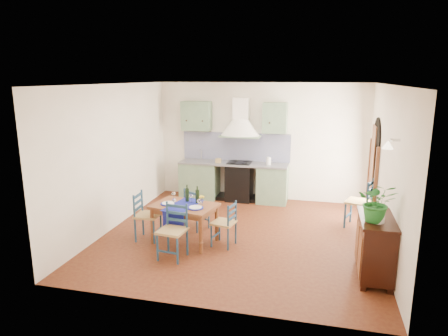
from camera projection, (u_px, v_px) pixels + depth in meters
The scene contains 13 objects.
floor at pixel (239, 235), 7.55m from camera, with size 5.00×5.00×0.00m, color #41160D.
back_wall at pixel (240, 157), 9.59m from camera, with size 5.00×0.96×2.80m.
right_wall at pixel (384, 170), 6.94m from camera, with size 0.26×5.00×2.80m.
left_wall at pixel (115, 157), 7.81m from camera, with size 0.04×5.00×2.80m, color white.
ceiling at pixel (241, 84), 6.92m from camera, with size 5.00×5.00×0.01m, color white.
dining_table at pixel (184, 209), 7.10m from camera, with size 1.23×0.96×1.02m.
chair_near at pixel (173, 231), 6.53m from camera, with size 0.47×0.47×0.90m.
chair_far at pixel (196, 208), 7.77m from camera, with size 0.52×0.52×0.83m.
chair_left at pixel (146, 215), 7.27m from camera, with size 0.43×0.43×0.89m.
chair_right at pixel (225, 223), 7.00m from camera, with size 0.45×0.45×0.81m.
chair_spare at pixel (361, 203), 7.84m from camera, with size 0.59×0.59×0.99m.
sideboard at pixel (375, 245), 5.87m from camera, with size 0.50×1.05×0.94m.
potted_plant at pixel (377, 202), 5.56m from camera, with size 0.52×0.45×0.57m, color #227329.
Camera 1 is at (1.39, -6.94, 2.93)m, focal length 32.00 mm.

